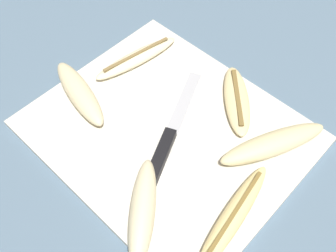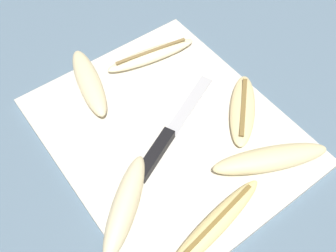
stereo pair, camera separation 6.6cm
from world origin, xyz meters
TOP-DOWN VIEW (x-y plane):
  - ground_plane at (0.00, 0.00)m, footprint 4.00×4.00m
  - cutting_board at (0.00, 0.00)m, footprint 0.44×0.37m
  - knife at (0.02, -0.03)m, footprint 0.12×0.23m
  - banana_golden_short at (0.18, -0.05)m, footprint 0.06×0.20m
  - banana_cream_curved at (-0.16, -0.06)m, footprint 0.18×0.08m
  - banana_pale_long at (0.08, -0.14)m, footprint 0.14×0.15m
  - banana_bright_far at (-0.16, 0.08)m, footprint 0.06×0.19m
  - banana_soft_right at (0.15, 0.09)m, footprint 0.12×0.19m
  - banana_ripe_center at (0.05, 0.13)m, footprint 0.14×0.14m

SIDE VIEW (x-z plane):
  - ground_plane at x=0.00m, z-range 0.00..0.00m
  - cutting_board at x=0.00m, z-range 0.00..0.01m
  - knife at x=0.02m, z-range 0.01..0.03m
  - banana_ripe_center at x=0.05m, z-range 0.01..0.03m
  - banana_bright_far at x=-0.16m, z-range 0.01..0.03m
  - banana_golden_short at x=0.18m, z-range 0.01..0.04m
  - banana_cream_curved at x=-0.16m, z-range 0.01..0.04m
  - banana_soft_right at x=0.15m, z-range 0.01..0.04m
  - banana_pale_long at x=0.08m, z-range 0.01..0.05m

